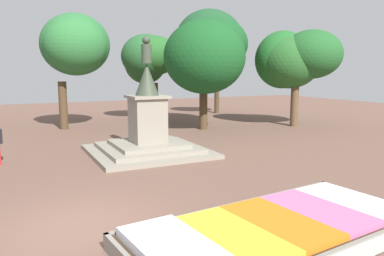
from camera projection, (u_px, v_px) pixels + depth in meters
name	position (u px, v px, depth m)	size (l,w,h in m)	color
ground_plane	(79.00, 228.00, 8.55)	(74.10, 74.10, 0.00)	brown
flower_planter	(277.00, 231.00, 7.89)	(6.95, 3.75, 0.51)	#38281C
statue_monument	(148.00, 132.00, 16.25)	(4.88, 4.88, 5.02)	gray
park_tree_far_left	(294.00, 59.00, 24.35)	(5.13, 4.85, 6.20)	brown
park_tree_behind_statue	(213.00, 70.00, 31.93)	(3.74, 3.32, 5.04)	#4C3823
park_tree_far_right	(75.00, 45.00, 22.85)	(4.22, 4.65, 7.11)	#4C3823
park_tree_street_side	(149.00, 58.00, 27.41)	(4.25, 3.99, 6.24)	#4C3823
park_tree_distant	(208.00, 49.00, 22.90)	(5.90, 6.06, 7.45)	#4C3823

